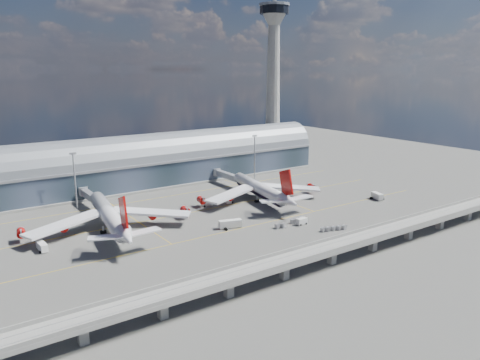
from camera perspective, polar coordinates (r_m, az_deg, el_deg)
ground at (r=196.55m, az=-0.45°, el=-4.87°), size 500.00×500.00×0.00m
taxi_lines at (r=214.35m, az=-3.78°, el=-3.34°), size 200.00×80.12×0.01m
terminal at (r=259.87m, az=-10.19°, el=2.02°), size 200.00×30.00×28.00m
control_tower at (r=304.22m, az=4.06°, el=11.47°), size 19.00×19.00×103.00m
guideway at (r=155.09m, az=11.18°, el=-8.14°), size 220.00×8.50×7.20m
floodlight_mast_left at (r=221.70m, az=-19.49°, el=0.12°), size 3.00×0.70×25.70m
floodlight_mast_right at (r=264.86m, az=1.79°, el=2.94°), size 3.00×0.70×25.70m
airliner_left at (r=188.30m, az=-15.59°, el=-4.26°), size 66.10×69.54×21.21m
airliner_right at (r=223.67m, az=2.56°, el=-1.18°), size 62.25×65.14×20.75m
jet_bridge_left at (r=223.39m, az=-17.79°, el=-1.89°), size 4.40×28.00×7.25m
jet_bridge_right at (r=252.36m, az=-1.34°, el=0.46°), size 4.40×32.00×7.25m
service_truck_0 at (r=177.65m, az=-22.99°, el=-7.48°), size 2.79×7.10×2.89m
service_truck_1 at (r=191.88m, az=7.54°, el=-5.02°), size 4.65×2.41×2.66m
service_truck_2 at (r=186.13m, az=-1.19°, el=-5.37°), size 9.46×5.04×3.30m
service_truck_3 at (r=235.63m, az=16.37°, el=-1.90°), size 4.38×7.24×3.28m
service_truck_4 at (r=220.54m, az=-1.50°, el=-2.43°), size 3.72×5.53×2.94m
service_truck_5 at (r=216.21m, az=-4.10°, el=-2.83°), size 5.72×4.48×2.61m
cargo_train_0 at (r=187.04m, az=4.95°, el=-5.59°), size 5.33×2.92×1.73m
cargo_train_1 at (r=187.23m, az=11.32°, el=-5.82°), size 11.42×4.80×1.53m
cargo_train_2 at (r=194.64m, az=6.99°, el=-4.90°), size 7.20×1.78×1.60m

